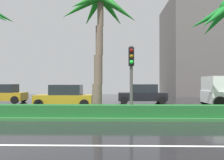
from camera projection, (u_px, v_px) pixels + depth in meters
ground_plane at (41, 113)px, 13.72m from camera, size 90.00×42.00×0.10m
median_strip at (35, 114)px, 12.72m from camera, size 85.50×4.00×0.15m
median_hedge at (25, 111)px, 11.33m from camera, size 76.50×0.70×0.60m
palm_tree_centre_left at (100, 18)px, 12.55m from camera, size 4.58×4.27×7.21m
traffic_signal_median_right at (131, 68)px, 11.42m from camera, size 0.28×0.43×3.66m
car_in_traffic_second at (2, 94)px, 20.12m from camera, size 4.30×2.02×1.72m
car_in_traffic_third at (65, 96)px, 16.59m from camera, size 4.30×2.02×1.72m
car_in_traffic_fourth at (143, 94)px, 19.81m from camera, size 4.30×2.02×1.72m
building_far_right at (219, 49)px, 32.50m from camera, size 15.68×10.52×13.57m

